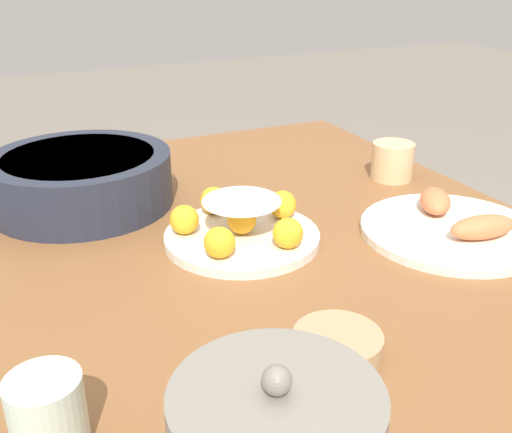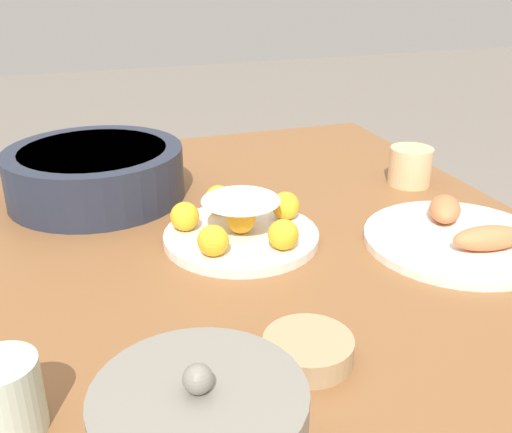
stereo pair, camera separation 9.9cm
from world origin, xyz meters
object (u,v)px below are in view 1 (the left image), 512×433
at_px(cake_plate, 240,226).
at_px(seafood_platter, 453,227).
at_px(dining_table, 270,289).
at_px(cup_near, 392,161).
at_px(sauce_bowl, 337,344).
at_px(serving_bowl, 81,178).
at_px(cup_far, 48,414).

distance_m(cake_plate, seafood_platter, 0.36).
distance_m(dining_table, cup_near, 0.41).
bearing_deg(sauce_bowl, seafood_platter, -60.53).
bearing_deg(seafood_platter, serving_bowl, 53.84).
bearing_deg(cup_far, cake_plate, -45.83).
height_order(cake_plate, cup_far, same).
height_order(sauce_bowl, seafood_platter, seafood_platter).
bearing_deg(seafood_platter, sauce_bowl, 119.47).
bearing_deg(dining_table, seafood_platter, -113.82).
relative_size(dining_table, sauce_bowl, 11.39).
height_order(dining_table, seafood_platter, seafood_platter).
bearing_deg(cake_plate, cup_near, -71.41).
bearing_deg(seafood_platter, cup_far, 106.87).
bearing_deg(sauce_bowl, cup_near, -42.44).
xyz_separation_m(sauce_bowl, cup_near, (0.47, -0.43, 0.02)).
bearing_deg(cup_near, serving_bowl, 77.99).
bearing_deg(cake_plate, dining_table, -94.16).
bearing_deg(serving_bowl, seafood_platter, -126.16).
distance_m(serving_bowl, cup_near, 0.63).
xyz_separation_m(dining_table, cake_plate, (0.00, 0.05, 0.13)).
bearing_deg(serving_bowl, dining_table, -136.28).
bearing_deg(seafood_platter, cup_near, -14.92).
bearing_deg(cup_far, seafood_platter, -73.13).
bearing_deg(sauce_bowl, cup_far, 90.97).
xyz_separation_m(dining_table, cup_near, (0.14, -0.36, 0.14)).
xyz_separation_m(cake_plate, cup_near, (0.14, -0.41, 0.01)).
xyz_separation_m(dining_table, sauce_bowl, (-0.33, 0.07, 0.12)).
distance_m(seafood_platter, cup_far, 0.72).
height_order(serving_bowl, cup_far, serving_bowl).
height_order(dining_table, cake_plate, cake_plate).
xyz_separation_m(dining_table, seafood_platter, (-0.13, -0.28, 0.12)).
bearing_deg(cup_far, sauce_bowl, -89.03).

